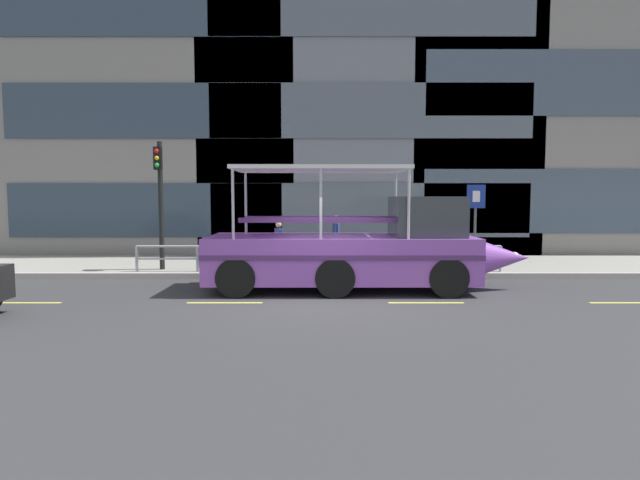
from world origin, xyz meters
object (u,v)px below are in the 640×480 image
at_px(duck_tour_boat, 360,250).
at_px(pedestrian_mid_right, 280,239).
at_px(parking_sign, 477,212).
at_px(pedestrian_near_bow, 450,239).
at_px(traffic_light_pole, 161,192).
at_px(pedestrian_mid_left, 337,236).

height_order(duck_tour_boat, pedestrian_mid_right, duck_tour_boat).
relative_size(parking_sign, pedestrian_near_bow, 1.78).
distance_m(traffic_light_pole, parking_sign, 10.26).
height_order(traffic_light_pole, pedestrian_near_bow, traffic_light_pole).
bearing_deg(pedestrian_mid_left, pedestrian_mid_right, 162.78).
bearing_deg(parking_sign, duck_tour_boat, -143.36).
xyz_separation_m(duck_tour_boat, pedestrian_mid_right, (-2.48, 3.85, -0.00)).
relative_size(pedestrian_mid_left, pedestrian_mid_right, 1.15).
bearing_deg(parking_sign, traffic_light_pole, -178.36).
bearing_deg(traffic_light_pole, duck_tour_boat, -23.65).
bearing_deg(pedestrian_mid_right, parking_sign, -7.35).
height_order(traffic_light_pole, pedestrian_mid_right, traffic_light_pole).
xyz_separation_m(traffic_light_pole, pedestrian_near_bow, (9.45, 0.61, -1.56)).
xyz_separation_m(pedestrian_mid_left, pedestrian_mid_right, (-1.96, 0.61, -0.14)).
relative_size(traffic_light_pole, pedestrian_mid_right, 2.73).
xyz_separation_m(pedestrian_near_bow, pedestrian_mid_right, (-5.74, 0.53, -0.02)).
height_order(parking_sign, pedestrian_near_bow, parking_sign).
bearing_deg(parking_sign, pedestrian_mid_left, 177.08).
distance_m(parking_sign, pedestrian_mid_left, 4.64).
height_order(pedestrian_mid_left, pedestrian_mid_right, pedestrian_mid_left).
relative_size(traffic_light_pole, pedestrian_mid_left, 2.38).
bearing_deg(pedestrian_mid_left, traffic_light_pole, -174.71).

